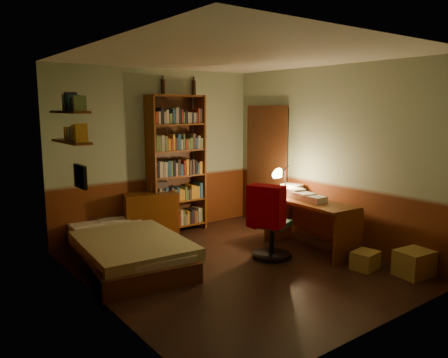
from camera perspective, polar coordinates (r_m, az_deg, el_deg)
floor at (r=5.67m, az=1.55°, el=-11.47°), size 3.50×4.00×0.02m
ceiling at (r=5.34m, az=1.68°, el=15.86°), size 3.50×4.00×0.02m
wall_back at (r=7.02m, az=-8.68°, el=3.46°), size 3.50×0.02×2.60m
wall_left at (r=4.48m, az=-16.29°, el=-0.07°), size 0.02×4.00×2.60m
wall_right at (r=6.58m, az=13.70°, el=2.92°), size 0.02×4.00×2.60m
wall_front at (r=4.00m, az=19.88°, el=-1.34°), size 3.50×0.02×2.60m
doorway at (r=7.48m, az=5.71°, el=1.56°), size 0.06×0.90×2.00m
door_trim at (r=7.45m, az=5.51°, el=1.54°), size 0.02×0.98×2.08m
bed at (r=5.83m, az=-12.77°, el=-7.72°), size 1.40×2.26×0.63m
dresser at (r=6.84m, az=-9.52°, el=-4.75°), size 0.88×0.60×0.71m
mini_stereo at (r=6.96m, az=-8.57°, el=-0.89°), size 0.31×0.27×0.15m
bookshelf at (r=7.03m, az=-6.21°, el=1.88°), size 0.96×0.35×2.20m
bottle_left at (r=6.99m, az=-7.98°, el=11.80°), size 0.08×0.08×0.23m
bottle_right at (r=7.29m, az=-3.95°, el=11.78°), size 0.08×0.08×0.24m
desk at (r=6.30m, az=11.22°, el=-6.01°), size 0.63×1.36×0.71m
paper_stack at (r=6.83m, az=8.84°, el=-1.16°), size 0.28×0.34×0.12m
desk_lamp at (r=6.72m, az=8.02°, el=0.76°), size 0.24×0.24×0.60m
office_chair at (r=5.88m, az=6.29°, el=-5.39°), size 0.65×0.62×1.03m
red_jacket at (r=5.89m, az=5.22°, el=2.44°), size 0.25×0.46×0.54m
wall_shelf_lower at (r=5.52m, az=-19.34°, el=4.62°), size 0.20×0.90×0.03m
wall_shelf_upper at (r=5.50m, az=-19.54°, el=8.25°), size 0.20×0.90×0.03m
framed_picture at (r=5.06m, az=-18.26°, el=0.30°), size 0.04×0.32×0.26m
cardboard_box_a at (r=5.80m, az=23.58°, el=-10.03°), size 0.45×0.38×0.31m
cardboard_box_b at (r=5.83m, az=17.95°, el=-10.07°), size 0.36×0.31×0.23m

